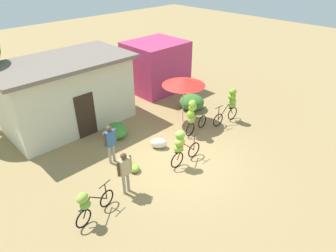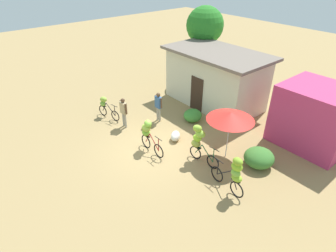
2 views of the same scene
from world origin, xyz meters
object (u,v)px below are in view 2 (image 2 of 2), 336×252
at_px(bicycle_near_pile, 148,133).
at_px(person_vendor, 124,110).
at_px(building_low, 215,78).
at_px(shop_pink, 316,117).
at_px(market_umbrella, 231,116).
at_px(bicycle_leftmost, 105,106).
at_px(produce_sack, 175,136).
at_px(banana_pile_on_ground, 147,126).
at_px(bicycle_by_shop, 234,172).
at_px(tree_behind_building, 205,26).
at_px(person_bystander, 158,104).
at_px(bicycle_center_loaded, 199,140).

xyz_separation_m(bicycle_near_pile, person_vendor, (-2.46, 0.24, 0.09)).
xyz_separation_m(building_low, shop_pink, (5.87, 0.34, -0.19)).
bearing_deg(market_umbrella, bicycle_near_pile, -137.88).
bearing_deg(bicycle_leftmost, shop_pink, 36.60).
relative_size(shop_pink, bicycle_leftmost, 2.02).
bearing_deg(produce_sack, banana_pile_on_ground, -166.18).
bearing_deg(bicycle_near_pile, shop_pink, 54.78).
relative_size(bicycle_leftmost, produce_sack, 2.26).
bearing_deg(person_vendor, market_umbrella, 22.70).
relative_size(market_umbrella, person_vendor, 1.37).
bearing_deg(person_vendor, bicycle_leftmost, -171.79).
height_order(bicycle_leftmost, bicycle_by_shop, bicycle_by_shop).
bearing_deg(shop_pink, banana_pile_on_ground, -138.84).
bearing_deg(bicycle_near_pile, bicycle_leftmost, 179.73).
relative_size(tree_behind_building, produce_sack, 7.26).
height_order(bicycle_by_shop, person_bystander, bicycle_by_shop).
bearing_deg(bicycle_by_shop, person_bystander, 168.55).
bearing_deg(person_bystander, tree_behind_building, 113.37).
bearing_deg(bicycle_near_pile, person_bystander, 132.13).
xyz_separation_m(shop_pink, bicycle_center_loaded, (-2.44, -5.10, -0.39)).
xyz_separation_m(market_umbrella, bicycle_by_shop, (1.64, -1.59, -1.08)).
height_order(bicycle_by_shop, person_vendor, bicycle_by_shop).
xyz_separation_m(person_vendor, person_bystander, (0.64, 1.77, 0.01)).
distance_m(bicycle_leftmost, bicycle_center_loaded, 6.16).
bearing_deg(bicycle_center_loaded, person_vendor, -167.76).
bearing_deg(bicycle_leftmost, person_bystander, 42.16).
bearing_deg(bicycle_near_pile, building_low, 103.32).
height_order(shop_pink, banana_pile_on_ground, shop_pink).
height_order(building_low, banana_pile_on_ground, building_low).
bearing_deg(banana_pile_on_ground, building_low, 88.25).
distance_m(bicycle_center_loaded, produce_sack, 2.02).
bearing_deg(bicycle_by_shop, bicycle_near_pile, -169.65).
bearing_deg(bicycle_by_shop, market_umbrella, 135.82).
xyz_separation_m(building_low, bicycle_by_shop, (5.67, -5.19, -0.61)).
bearing_deg(banana_pile_on_ground, tree_behind_building, 112.24).
height_order(bicycle_center_loaded, bicycle_by_shop, bicycle_center_loaded).
bearing_deg(produce_sack, bicycle_center_loaded, -8.26).
distance_m(bicycle_leftmost, person_bystander, 2.98).
distance_m(bicycle_near_pile, banana_pile_on_ground, 2.03).
relative_size(shop_pink, bicycle_center_loaded, 1.82).
height_order(market_umbrella, bicycle_leftmost, market_umbrella).
relative_size(bicycle_center_loaded, person_vendor, 1.07).
xyz_separation_m(shop_pink, person_bystander, (-6.27, -4.30, -0.41)).
distance_m(building_low, person_vendor, 5.85).
distance_m(shop_pink, person_bystander, 7.62).
height_order(bicycle_by_shop, produce_sack, bicycle_by_shop).
relative_size(market_umbrella, bicycle_leftmost, 1.42).
height_order(tree_behind_building, banana_pile_on_ground, tree_behind_building).
relative_size(shop_pink, produce_sack, 4.57).
xyz_separation_m(bicycle_near_pile, bicycle_center_loaded, (2.02, 1.22, 0.12)).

